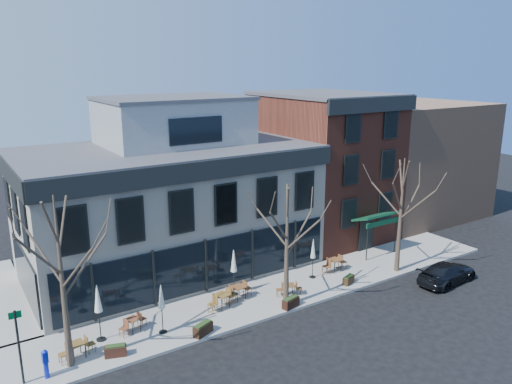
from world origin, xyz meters
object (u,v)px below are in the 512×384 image
cafe_set_0 (77,348)px  umbrella_0 (98,302)px  call_box (46,363)px  parked_sedan (447,273)px

cafe_set_0 → umbrella_0: umbrella_0 is taller
umbrella_0 → call_box: bearing=-148.0°
call_box → umbrella_0: 3.61m
call_box → umbrella_0: umbrella_0 is taller
parked_sedan → umbrella_0: size_ratio=1.54×
parked_sedan → cafe_set_0: (-21.52, 3.89, -0.04)m
umbrella_0 → cafe_set_0: bearing=-145.5°
parked_sedan → call_box: size_ratio=3.27×
call_box → umbrella_0: bearing=32.0°
parked_sedan → cafe_set_0: 21.87m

